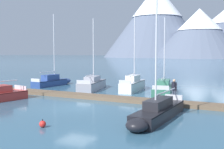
% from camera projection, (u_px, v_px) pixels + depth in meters
% --- Properties ---
extents(ground_plane, '(700.00, 700.00, 0.00)m').
position_uv_depth(ground_plane, '(76.00, 107.00, 20.88)').
color(ground_plane, '#335B75').
extents(mountain_west_summit, '(90.57, 90.57, 61.36)m').
position_uv_depth(mountain_west_summit, '(157.00, 19.00, 240.54)').
color(mountain_west_summit, slate).
rests_on(mountain_west_summit, ground).
extents(mountain_central_massif, '(69.10, 69.10, 35.91)m').
position_uv_depth(mountain_central_massif, '(199.00, 32.00, 205.32)').
color(mountain_central_massif, slate).
rests_on(mountain_central_massif, ground).
extents(dock, '(24.71, 2.08, 0.30)m').
position_uv_depth(dock, '(102.00, 97.00, 24.45)').
color(dock, brown).
rests_on(dock, ground).
extents(sailboat_nearest_berth, '(1.76, 6.32, 8.68)m').
position_uv_depth(sailboat_nearest_berth, '(53.00, 81.00, 34.47)').
color(sailboat_nearest_berth, navy).
rests_on(sailboat_nearest_berth, ground).
extents(sailboat_mid_dock_port, '(2.87, 6.78, 7.73)m').
position_uv_depth(sailboat_mid_dock_port, '(93.00, 84.00, 31.12)').
color(sailboat_mid_dock_port, '#93939E').
rests_on(sailboat_mid_dock_port, ground).
extents(sailboat_mid_dock_starboard, '(1.76, 6.26, 8.09)m').
position_uv_depth(sailboat_mid_dock_starboard, '(134.00, 84.00, 29.99)').
color(sailboat_mid_dock_starboard, silver).
rests_on(sailboat_mid_dock_starboard, ground).
extents(sailboat_far_berth, '(2.84, 7.16, 7.47)m').
position_uv_depth(sailboat_far_berth, '(164.00, 88.00, 27.94)').
color(sailboat_far_berth, '#336B56').
rests_on(sailboat_far_berth, ground).
extents(sailboat_outer_slip, '(1.68, 7.20, 7.36)m').
position_uv_depth(sailboat_outer_slip, '(157.00, 112.00, 16.87)').
color(sailboat_outer_slip, black).
rests_on(sailboat_outer_slip, ground).
extents(person_on_dock, '(0.47, 0.42, 1.69)m').
position_uv_depth(person_on_dock, '(174.00, 89.00, 21.65)').
color(person_on_dock, '#384256').
rests_on(person_on_dock, dock).
extents(mooring_buoy_channel_marker, '(0.37, 0.37, 0.45)m').
position_uv_depth(mooring_buoy_channel_marker, '(43.00, 124.00, 15.20)').
color(mooring_buoy_channel_marker, red).
rests_on(mooring_buoy_channel_marker, ground).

